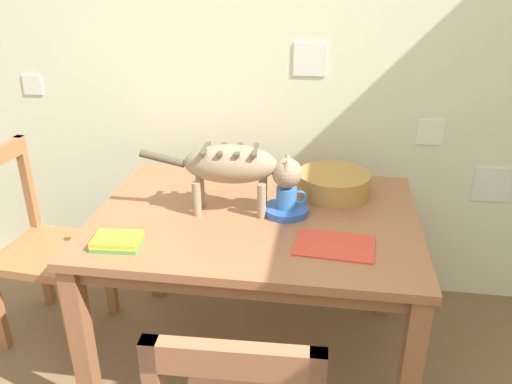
% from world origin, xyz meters
% --- Properties ---
extents(wall_rear, '(4.23, 0.11, 2.50)m').
position_xyz_m(wall_rear, '(0.00, 2.23, 1.25)').
color(wall_rear, '#EAE7C4').
rests_on(wall_rear, ground_plane).
extents(dining_table, '(1.32, 0.96, 0.76)m').
position_xyz_m(dining_table, '(0.10, 1.50, 0.67)').
color(dining_table, '#9E603E').
rests_on(dining_table, ground_plane).
extents(cat, '(0.66, 0.18, 0.29)m').
position_xyz_m(cat, '(0.03, 1.51, 0.96)').
color(cat, '#988064').
rests_on(cat, dining_table).
extents(saucer_bowl, '(0.19, 0.19, 0.03)m').
position_xyz_m(saucer_bowl, '(0.23, 1.53, 0.77)').
color(saucer_bowl, '#2E56AE').
rests_on(saucer_bowl, dining_table).
extents(coffee_mug, '(0.13, 0.08, 0.09)m').
position_xyz_m(coffee_mug, '(0.23, 1.53, 0.83)').
color(coffee_mug, '#3776BC').
rests_on(coffee_mug, saucer_bowl).
extents(magazine, '(0.30, 0.22, 0.01)m').
position_xyz_m(magazine, '(0.43, 1.29, 0.76)').
color(magazine, red).
rests_on(magazine, dining_table).
extents(book_stack, '(0.18, 0.14, 0.03)m').
position_xyz_m(book_stack, '(-0.36, 1.18, 0.77)').
color(book_stack, '#549D4D').
rests_on(book_stack, dining_table).
extents(wicker_basket, '(0.32, 0.32, 0.10)m').
position_xyz_m(wicker_basket, '(0.42, 1.75, 0.81)').
color(wicker_basket, '#B17F3F').
rests_on(wicker_basket, dining_table).
extents(wooden_chair_far, '(0.45, 0.45, 0.95)m').
position_xyz_m(wooden_chair_far, '(-0.94, 1.57, 0.47)').
color(wooden_chair_far, '#A3673C').
rests_on(wooden_chair_far, ground_plane).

